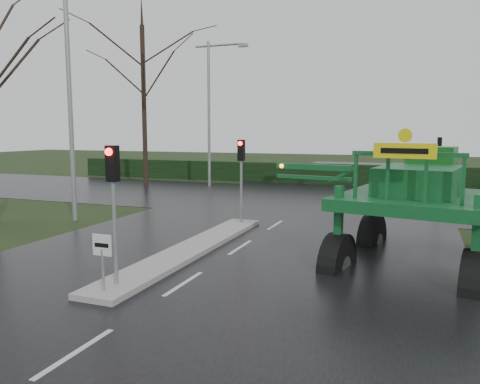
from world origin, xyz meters
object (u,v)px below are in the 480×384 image
(street_light_left_near, at_px, (75,80))
(traffic_signal_far, at_px, (439,153))
(crop_sprayer, at_px, (342,186))
(white_sedan, at_px, (403,195))
(keep_left_sign, at_px, (102,253))
(traffic_signal_mid, at_px, (241,163))
(street_light_left_far, at_px, (213,101))
(traffic_signal_near, at_px, (113,185))

(street_light_left_near, bearing_deg, traffic_signal_far, 43.63)
(crop_sprayer, bearing_deg, traffic_signal_far, 89.99)
(street_light_left_near, xyz_separation_m, white_sedan, (12.79, 13.98, -5.99))
(keep_left_sign, xyz_separation_m, white_sedan, (5.90, 21.48, -1.06))
(street_light_left_near, bearing_deg, white_sedan, 47.53)
(traffic_signal_mid, distance_m, street_light_left_near, 7.83)
(keep_left_sign, relative_size, crop_sprayer, 0.16)
(street_light_left_near, bearing_deg, traffic_signal_mid, 12.21)
(crop_sprayer, height_order, white_sedan, crop_sprayer)
(keep_left_sign, xyz_separation_m, street_light_left_near, (-6.89, 7.50, 4.93))
(traffic_signal_mid, bearing_deg, crop_sprayer, -42.41)
(traffic_signal_mid, relative_size, street_light_left_far, 0.35)
(white_sedan, bearing_deg, traffic_signal_near, 145.38)
(traffic_signal_near, distance_m, crop_sprayer, 6.32)
(traffic_signal_near, relative_size, crop_sprayer, 0.41)
(street_light_left_far, bearing_deg, traffic_signal_mid, -61.14)
(traffic_signal_near, distance_m, street_light_left_far, 22.37)
(traffic_signal_near, relative_size, street_light_left_near, 0.35)
(street_light_left_near, distance_m, white_sedan, 19.87)
(keep_left_sign, relative_size, traffic_signal_far, 0.38)
(keep_left_sign, height_order, street_light_left_near, street_light_left_near)
(traffic_signal_near, height_order, street_light_left_far, street_light_left_far)
(traffic_signal_mid, xyz_separation_m, street_light_left_near, (-6.89, -1.49, 3.40))
(keep_left_sign, bearing_deg, traffic_signal_far, 70.07)
(traffic_signal_far, xyz_separation_m, street_light_left_near, (-14.69, -14.01, 3.40))
(traffic_signal_mid, height_order, traffic_signal_far, same)
(crop_sprayer, bearing_deg, street_light_left_near, 176.70)
(keep_left_sign, height_order, traffic_signal_near, traffic_signal_near)
(keep_left_sign, height_order, white_sedan, keep_left_sign)
(traffic_signal_near, xyz_separation_m, traffic_signal_mid, (0.00, 8.50, 0.00))
(keep_left_sign, bearing_deg, crop_sprayer, 44.73)
(keep_left_sign, distance_m, white_sedan, 22.30)
(traffic_signal_near, distance_m, traffic_signal_far, 22.42)
(traffic_signal_far, distance_m, street_light_left_far, 15.08)
(traffic_signal_near, height_order, street_light_left_near, street_light_left_near)
(keep_left_sign, distance_m, traffic_signal_near, 1.61)
(street_light_left_near, bearing_deg, crop_sprayer, -13.65)
(traffic_signal_far, height_order, white_sedan, traffic_signal_far)
(traffic_signal_near, xyz_separation_m, white_sedan, (5.90, 20.99, -2.59))
(traffic_signal_far, height_order, street_light_left_near, street_light_left_near)
(keep_left_sign, bearing_deg, white_sedan, 74.65)
(keep_left_sign, height_order, street_light_left_far, street_light_left_far)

